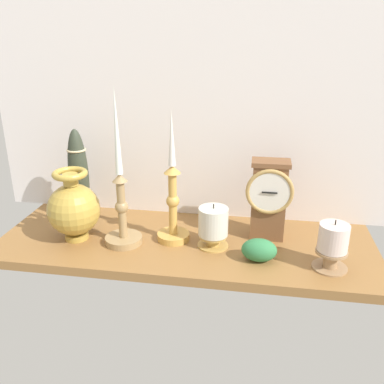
# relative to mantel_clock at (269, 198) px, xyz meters

# --- Properties ---
(ground_plane) EXTENTS (1.00, 0.36, 0.02)m
(ground_plane) POSITION_rel_mantel_clock_xyz_m (-0.21, -0.05, -0.13)
(ground_plane) COLOR olive
(back_wall) EXTENTS (1.20, 0.02, 0.65)m
(back_wall) POSITION_rel_mantel_clock_xyz_m (-0.21, 0.13, 0.21)
(back_wall) COLOR silver
(back_wall) RESTS_ON ground_plane
(mantel_clock) EXTENTS (0.12, 0.07, 0.22)m
(mantel_clock) POSITION_rel_mantel_clock_xyz_m (0.00, 0.00, 0.00)
(mantel_clock) COLOR brown
(mantel_clock) RESTS_ON ground_plane
(candlestick_tall_left) EXTENTS (0.09, 0.09, 0.35)m
(candlestick_tall_left) POSITION_rel_mantel_clock_xyz_m (-0.25, -0.05, -0.01)
(candlestick_tall_left) COLOR gold
(candlestick_tall_left) RESTS_ON ground_plane
(candlestick_tall_center) EXTENTS (0.10, 0.10, 0.41)m
(candlestick_tall_center) POSITION_rel_mantel_clock_xyz_m (-0.37, -0.09, -0.01)
(candlestick_tall_center) COLOR #A08153
(candlestick_tall_center) RESTS_ON ground_plane
(brass_vase_bulbous) EXTENTS (0.14, 0.14, 0.19)m
(brass_vase_bulbous) POSITION_rel_mantel_clock_xyz_m (-0.51, -0.09, -0.03)
(brass_vase_bulbous) COLOR #B4933C
(brass_vase_bulbous) RESTS_ON ground_plane
(pillar_candle_front) EXTENTS (0.08, 0.08, 0.13)m
(pillar_candle_front) POSITION_rel_mantel_clock_xyz_m (0.15, -0.13, -0.05)
(pillar_candle_front) COLOR #A07D56
(pillar_candle_front) RESTS_ON ground_plane
(pillar_candle_near_clock) EXTENTS (0.08, 0.08, 0.12)m
(pillar_candle_near_clock) POSITION_rel_mantel_clock_xyz_m (-0.14, -0.07, -0.06)
(pillar_candle_near_clock) COLOR tan
(pillar_candle_near_clock) RESTS_ON ground_plane
(tall_ceramic_vase) EXTENTS (0.06, 0.06, 0.27)m
(tall_ceramic_vase) POSITION_rel_mantel_clock_xyz_m (-0.54, 0.04, 0.02)
(tall_ceramic_vase) COLOR #30382A
(tall_ceramic_vase) RESTS_ON ground_plane
(ivy_sprig) EXTENTS (0.09, 0.06, 0.06)m
(ivy_sprig) POSITION_rel_mantel_clock_xyz_m (-0.02, -0.12, -0.09)
(ivy_sprig) COLOR #307945
(ivy_sprig) RESTS_ON ground_plane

